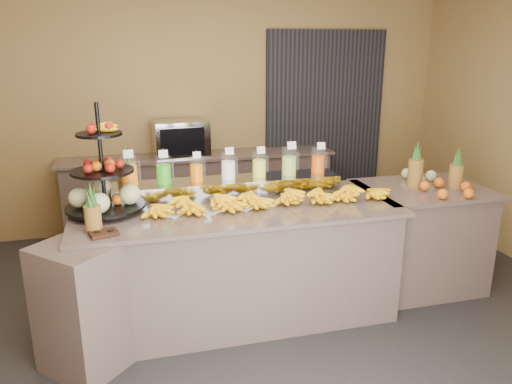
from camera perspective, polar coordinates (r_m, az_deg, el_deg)
name	(u,v)px	position (r m, az deg, el deg)	size (l,w,h in m)	color
ground	(248,333)	(4.00, -0.96, -15.77)	(6.00, 6.00, 0.00)	black
room_envelope	(246,77)	(4.19, -1.21, 12.97)	(6.04, 5.02, 2.82)	olive
buffet_counter	(225,265)	(3.98, -3.53, -8.36)	(2.75, 1.25, 0.93)	gray
right_counter	(419,237)	(4.76, 18.13, -4.86)	(1.08, 0.88, 0.93)	gray
back_ledge	(201,193)	(5.83, -6.34, -0.16)	(3.10, 0.55, 0.93)	gray
pitcher_tray	(229,188)	(4.10, -3.14, 0.49)	(1.85, 0.30, 0.15)	gray
juice_pitcher_orange_a	(130,173)	(3.98, -14.25, 2.14)	(0.13, 0.13, 0.31)	silver
juice_pitcher_green	(164,171)	(3.99, -10.52, 2.33)	(0.12, 0.12, 0.29)	silver
juice_pitcher_orange_b	(197,171)	(4.02, -6.81, 2.45)	(0.11, 0.11, 0.26)	silver
juice_pitcher_milk	(228,168)	(4.06, -3.18, 2.81)	(0.12, 0.12, 0.28)	silver
juice_pitcher_lemon	(259,166)	(4.12, 0.37, 3.00)	(0.11, 0.12, 0.28)	silver
juice_pitcher_lime	(289,163)	(4.19, 3.81, 3.34)	(0.13, 0.13, 0.31)	silver
juice_pitcher_orange_c	(318,162)	(4.28, 7.11, 3.44)	(0.12, 0.12, 0.28)	silver
banana_heap	(270,196)	(3.89, 1.67, -0.43)	(1.97, 0.18, 0.16)	yellow
fruit_stand	(109,185)	(3.84, -16.48, 0.78)	(0.67, 0.67, 0.82)	black
condiment_caddy	(104,233)	(3.44, -17.01, -4.54)	(0.18, 0.13, 0.03)	black
pineapple_left_a	(93,215)	(3.48, -18.17, -2.47)	(0.11, 0.11, 0.35)	brown
pineapple_left_b	(127,177)	(4.20, -14.52, 1.70)	(0.15, 0.15, 0.44)	brown
right_fruit_pile	(440,182)	(4.54, 20.31, 1.11)	(0.47, 0.45, 0.25)	brown
oven_warmer	(180,138)	(5.65, -8.63, 6.11)	(0.59, 0.42, 0.40)	gray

